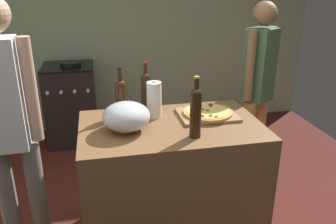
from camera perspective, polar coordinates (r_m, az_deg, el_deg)
The scene contains 13 objects.
ground_plane at distance 3.43m, azimuth -3.63°, elevation -10.94°, with size 4.72×3.34×0.02m, color #511E19.
kitchen_wall_rear at distance 4.35m, azimuth -6.89°, elevation 14.31°, with size 4.72×0.10×2.60m, color #99A889.
counter at distance 2.51m, azimuth 0.48°, elevation -11.60°, with size 1.21×0.75×0.91m, color brown.
cutting_board at distance 2.44m, azimuth 6.53°, elevation -0.47°, with size 0.40×0.32×0.02m, color #9E7247.
pizza at distance 2.44m, azimuth 6.55°, elevation -0.01°, with size 0.34×0.34×0.03m.
mixing_bowl at distance 2.19m, azimuth -6.91°, elevation -0.75°, with size 0.30×0.30×0.18m.
paper_towel_roll at distance 2.38m, azimuth -2.30°, elevation 2.02°, with size 0.10×0.10×0.26m.
wine_bottle_clear at distance 2.49m, azimuth -3.69°, elevation 3.64°, with size 0.07×0.07×0.36m.
wine_bottle_green at distance 2.41m, azimuth -7.81°, elevation 2.62°, with size 0.08×0.08×0.35m.
wine_bottle_dark at distance 2.06m, azimuth 4.61°, elevation 0.28°, with size 0.07×0.07×0.38m.
stove at distance 4.14m, azimuth -15.68°, elevation 1.33°, with size 0.56×0.58×0.95m.
person_in_stripes at distance 2.23m, azimuth -24.72°, elevation -2.01°, with size 0.36×0.21×1.75m.
person_in_red at distance 3.09m, azimuth 14.67°, elevation 4.33°, with size 0.33×0.29×1.65m.
Camera 1 is at (-0.39, -1.51, 1.82)m, focal length 36.81 mm.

